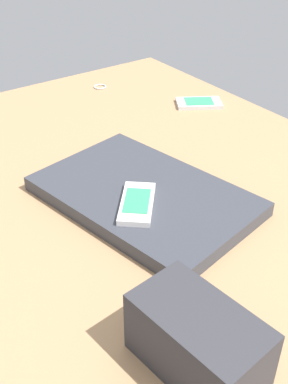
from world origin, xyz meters
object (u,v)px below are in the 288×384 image
object	(u,v)px
cell_phone_on_laptop	(137,203)
desk_organizer	(198,341)
cell_phone_on_desk	(199,103)
key_ring	(100,87)
laptop_closed	(144,196)

from	to	relation	value
cell_phone_on_laptop	desk_organizer	size ratio (longest dim) A/B	0.77
cell_phone_on_desk	desk_organizer	size ratio (longest dim) A/B	0.81
cell_phone_on_desk	key_ring	distance (cm)	26.77
key_ring	desk_organizer	distance (cm)	85.24
cell_phone_on_desk	laptop_closed	bearing A→B (deg)	-53.48
laptop_closed	desk_organizer	distance (cm)	32.82
cell_phone_on_laptop	cell_phone_on_desk	bearing A→B (deg)	127.00
cell_phone_on_laptop	cell_phone_on_desk	xyz separation A→B (cm)	(-28.26, 37.50, -2.51)
cell_phone_on_desk	key_ring	bearing A→B (deg)	-149.97
key_ring	desk_organizer	world-z (taller)	desk_organizer
laptop_closed	desk_organizer	world-z (taller)	desk_organizer
laptop_closed	cell_phone_on_laptop	xyz separation A→B (cm)	(3.15, -3.59, 1.76)
laptop_closed	cell_phone_on_desk	world-z (taller)	laptop_closed
cell_phone_on_laptop	key_ring	distance (cm)	56.87
key_ring	laptop_closed	bearing A→B (deg)	-23.02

